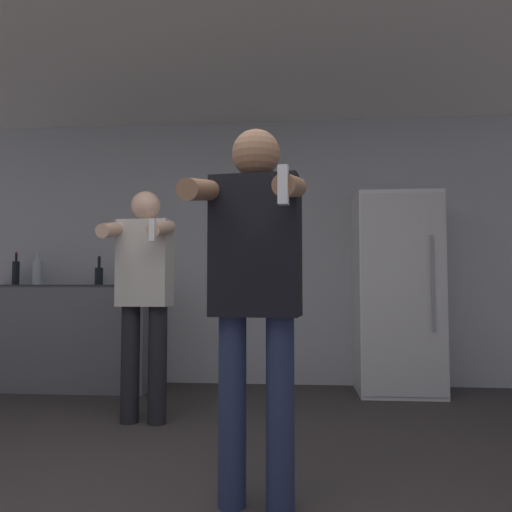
{
  "coord_description": "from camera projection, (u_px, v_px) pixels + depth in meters",
  "views": [
    {
      "loc": [
        0.55,
        -1.63,
        0.93
      ],
      "look_at": [
        0.37,
        0.51,
        1.06
      ],
      "focal_mm": 35.0,
      "sensor_mm": 36.0,
      "label": 1
    }
  ],
  "objects": [
    {
      "name": "person_man_side",
      "position": [
        144.0,
        286.0,
        3.44
      ],
      "size": [
        0.45,
        0.46,
        1.59
      ],
      "color": "black",
      "rests_on": "ground_plane"
    },
    {
      "name": "bottle_green_wine",
      "position": [
        16.0,
        272.0,
        4.8
      ],
      "size": [
        0.07,
        0.07,
        0.32
      ],
      "color": "black",
      "rests_on": "counter"
    },
    {
      "name": "bottle_clear_vodka",
      "position": [
        37.0,
        272.0,
        4.78
      ],
      "size": [
        0.09,
        0.09,
        0.32
      ],
      "color": "silver",
      "rests_on": "counter"
    },
    {
      "name": "ceiling_slab",
      "position": [
        215.0,
        41.0,
        3.35
      ],
      "size": [
        7.0,
        3.7,
        0.05
      ],
      "color": "silver",
      "rests_on": "wall_back"
    },
    {
      "name": "person_woman_foreground",
      "position": [
        255.0,
        277.0,
        2.13
      ],
      "size": [
        0.49,
        0.54,
        1.62
      ],
      "color": "navy",
      "rests_on": "ground_plane"
    },
    {
      "name": "wall_back",
      "position": [
        241.0,
        251.0,
        4.88
      ],
      "size": [
        7.0,
        0.06,
        2.55
      ],
      "color": "#B2B7BC",
      "rests_on": "ground_plane"
    },
    {
      "name": "refrigerator",
      "position": [
        397.0,
        293.0,
        4.4
      ],
      "size": [
        0.71,
        0.65,
        1.74
      ],
      "color": "white",
      "rests_on": "ground_plane"
    },
    {
      "name": "counter",
      "position": [
        67.0,
        336.0,
        4.63
      ],
      "size": [
        1.67,
        0.64,
        0.95
      ],
      "color": "slate",
      "rests_on": "ground_plane"
    },
    {
      "name": "bottle_brown_liquor",
      "position": [
        99.0,
        275.0,
        4.73
      ],
      "size": [
        0.08,
        0.08,
        0.28
      ],
      "color": "black",
      "rests_on": "counter"
    }
  ]
}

